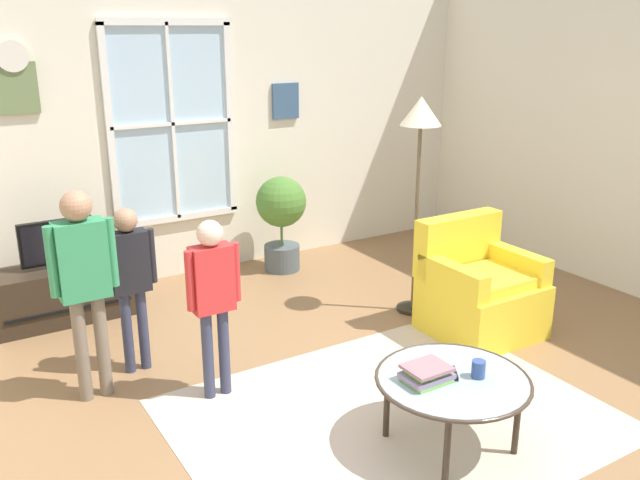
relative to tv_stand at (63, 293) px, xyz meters
The scene contains 15 objects.
ground_plane 2.84m from the tv_stand, 64.90° to the right, with size 6.90×6.73×0.02m, color olive.
back_wall 1.82m from the tv_stand, 25.27° to the left, with size 6.30×0.17×2.96m.
area_rug 2.88m from the tv_stand, 61.64° to the right, with size 2.48×1.96×0.01m, color #C6B29E.
tv_stand is the anchor object (origin of this frame).
television 0.43m from the tv_stand, 90.00° to the right, with size 0.56×0.08×0.38m.
armchair 3.27m from the tv_stand, 35.42° to the right, with size 0.76×0.74×0.87m.
coffee_table 3.27m from the tv_stand, 63.19° to the right, with size 0.86×0.86×0.43m.
book_stack 3.17m from the tv_stand, 65.14° to the right, with size 0.26×0.20×0.09m.
cup 3.39m from the tv_stand, 61.77° to the right, with size 0.08×0.08×0.10m, color #334C8C.
remote_near_books 3.26m from the tv_stand, 62.62° to the right, with size 0.04×0.14×0.02m, color black.
person_red_shirt 1.89m from the tv_stand, 71.48° to the right, with size 0.35×0.16×1.16m.
person_black_shirt 1.26m from the tv_stand, 77.77° to the right, with size 0.35×0.16×1.15m.
person_green_shirt 1.48m from the tv_stand, 93.75° to the right, with size 0.41×0.18×1.35m.
potted_plant_by_window 2.07m from the tv_stand, ahead, with size 0.48×0.48×0.92m.
floor_lamp 3.09m from the tv_stand, 27.88° to the right, with size 0.32×0.32×1.75m.
Camera 1 is at (-2.06, -2.76, 2.26)m, focal length 37.71 mm.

